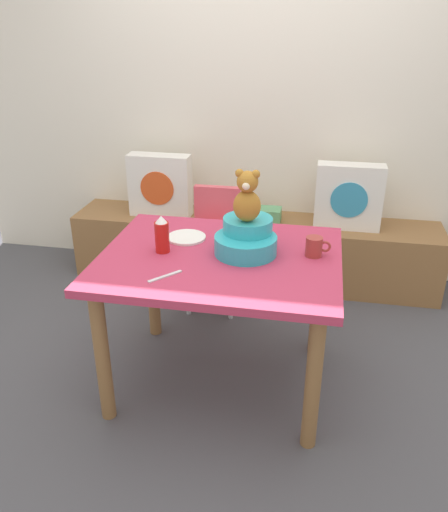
% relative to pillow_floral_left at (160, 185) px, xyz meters
% --- Properties ---
extents(ground_plane, '(8.00, 8.00, 0.00)m').
position_rel_pillow_floral_left_xyz_m(ground_plane, '(0.68, -1.19, -0.68)').
color(ground_plane, '#4C4C51').
extents(back_wall, '(4.40, 0.10, 2.60)m').
position_rel_pillow_floral_left_xyz_m(back_wall, '(0.68, 0.29, 0.62)').
color(back_wall, silver).
rests_on(back_wall, ground_plane).
extents(window_bench, '(2.60, 0.44, 0.46)m').
position_rel_pillow_floral_left_xyz_m(window_bench, '(0.68, 0.02, -0.45)').
color(window_bench, olive).
rests_on(window_bench, ground_plane).
extents(pillow_floral_left, '(0.44, 0.15, 0.44)m').
position_rel_pillow_floral_left_xyz_m(pillow_floral_left, '(0.00, 0.00, 0.00)').
color(pillow_floral_left, white).
rests_on(pillow_floral_left, window_bench).
extents(pillow_floral_right, '(0.44, 0.15, 0.44)m').
position_rel_pillow_floral_left_xyz_m(pillow_floral_right, '(1.31, 0.00, 0.00)').
color(pillow_floral_right, white).
rests_on(pillow_floral_right, window_bench).
extents(book_stack, '(0.20, 0.14, 0.09)m').
position_rel_pillow_floral_left_xyz_m(book_stack, '(0.76, 0.02, -0.17)').
color(book_stack, '#5BA26B').
rests_on(book_stack, window_bench).
extents(dining_table, '(1.15, 0.92, 0.74)m').
position_rel_pillow_floral_left_xyz_m(dining_table, '(0.68, -1.19, -0.05)').
color(dining_table, '#B73351').
rests_on(dining_table, ground_plane).
extents(highchair, '(0.34, 0.45, 0.79)m').
position_rel_pillow_floral_left_xyz_m(highchair, '(0.48, -0.42, -0.16)').
color(highchair, '#D84C59').
rests_on(highchair, ground_plane).
extents(infant_seat_teal, '(0.30, 0.33, 0.16)m').
position_rel_pillow_floral_left_xyz_m(infant_seat_teal, '(0.79, -1.13, 0.13)').
color(infant_seat_teal, '#2AA7B4').
rests_on(infant_seat_teal, dining_table).
extents(teddy_bear, '(0.13, 0.12, 0.25)m').
position_rel_pillow_floral_left_xyz_m(teddy_bear, '(0.79, -1.13, 0.34)').
color(teddy_bear, '#A66D26').
rests_on(teddy_bear, infant_seat_teal).
extents(ketchup_bottle, '(0.07, 0.07, 0.18)m').
position_rel_pillow_floral_left_xyz_m(ketchup_bottle, '(0.39, -1.20, 0.15)').
color(ketchup_bottle, red).
rests_on(ketchup_bottle, dining_table).
extents(coffee_mug, '(0.12, 0.08, 0.09)m').
position_rel_pillow_floral_left_xyz_m(coffee_mug, '(1.12, -1.11, 0.11)').
color(coffee_mug, '#9E332D').
rests_on(coffee_mug, dining_table).
extents(dinner_plate_near, '(0.20, 0.20, 0.01)m').
position_rel_pillow_floral_left_xyz_m(dinner_plate_near, '(0.46, -1.02, 0.07)').
color(dinner_plate_near, white).
rests_on(dinner_plate_near, dining_table).
extents(table_fork, '(0.12, 0.14, 0.01)m').
position_rel_pillow_floral_left_xyz_m(table_fork, '(0.48, -1.45, 0.06)').
color(table_fork, silver).
rests_on(table_fork, dining_table).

